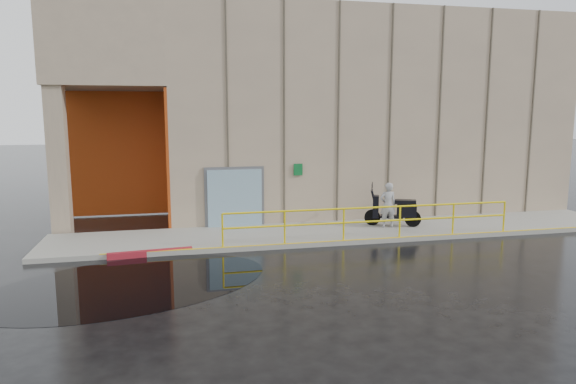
% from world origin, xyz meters
% --- Properties ---
extents(ground, '(120.00, 120.00, 0.00)m').
position_xyz_m(ground, '(0.00, 0.00, 0.00)').
color(ground, black).
rests_on(ground, ground).
extents(sidewalk, '(20.00, 3.00, 0.15)m').
position_xyz_m(sidewalk, '(4.00, 4.50, 0.07)').
color(sidewalk, gray).
rests_on(sidewalk, ground).
extents(building, '(20.00, 10.17, 8.00)m').
position_xyz_m(building, '(5.10, 10.98, 4.21)').
color(building, gray).
rests_on(building, ground).
extents(guardrail, '(9.56, 0.06, 1.03)m').
position_xyz_m(guardrail, '(4.25, 3.15, 0.68)').
color(guardrail, yellow).
rests_on(guardrail, sidewalk).
extents(person, '(0.61, 0.43, 1.58)m').
position_xyz_m(person, '(5.38, 4.53, 0.94)').
color(person, '#98999C').
rests_on(person, sidewalk).
extents(scooter, '(2.01, 1.34, 1.52)m').
position_xyz_m(scooter, '(5.66, 4.68, 1.02)').
color(scooter, black).
rests_on(scooter, sidewalk).
extents(red_curb, '(2.41, 0.41, 0.18)m').
position_xyz_m(red_curb, '(-2.60, 3.10, 0.09)').
color(red_curb, maroon).
rests_on(red_curb, ground).
extents(puddle, '(8.01, 6.33, 0.01)m').
position_xyz_m(puddle, '(-3.01, 0.68, 0.00)').
color(puddle, black).
rests_on(puddle, ground).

